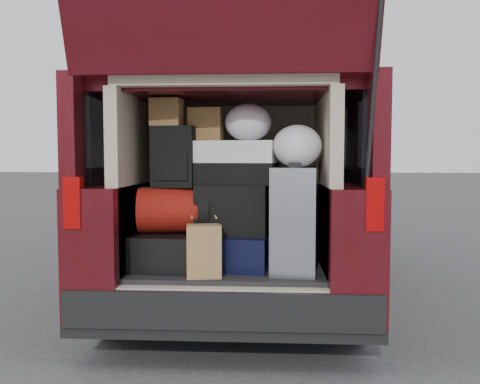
% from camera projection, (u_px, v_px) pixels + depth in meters
% --- Properties ---
extents(ground, '(80.00, 80.00, 0.00)m').
position_uv_depth(ground, '(226.00, 355.00, 3.28)').
color(ground, '#323335').
rests_on(ground, ground).
extents(minivan, '(1.90, 5.35, 2.77)m').
position_uv_depth(minivan, '(242.00, 195.00, 5.07)').
color(minivan, black).
rests_on(minivan, ground).
extents(load_floor, '(1.24, 1.05, 0.55)m').
position_uv_depth(load_floor, '(230.00, 302.00, 3.54)').
color(load_floor, black).
rests_on(load_floor, ground).
extents(black_hardshell, '(0.47, 0.61, 0.23)m').
position_uv_depth(black_hardshell, '(170.00, 249.00, 3.41)').
color(black_hardshell, black).
rests_on(black_hardshell, load_floor).
extents(navy_hardshell, '(0.48, 0.56, 0.22)m').
position_uv_depth(navy_hardshell, '(240.00, 250.00, 3.40)').
color(navy_hardshell, black).
rests_on(navy_hardshell, load_floor).
extents(silver_roller, '(0.34, 0.48, 0.67)m').
position_uv_depth(silver_roller, '(295.00, 220.00, 3.25)').
color(silver_roller, silver).
rests_on(silver_roller, load_floor).
extents(kraft_bag, '(0.23, 0.16, 0.32)m').
position_uv_depth(kraft_bag, '(204.00, 251.00, 3.09)').
color(kraft_bag, '#A17F48').
rests_on(kraft_bag, load_floor).
extents(red_duffel, '(0.49, 0.35, 0.30)m').
position_uv_depth(red_duffel, '(174.00, 210.00, 3.38)').
color(red_duffel, maroon).
rests_on(red_duffel, black_hardshell).
extents(black_soft_case, '(0.47, 0.29, 0.33)m').
position_uv_depth(black_soft_case, '(231.00, 210.00, 3.36)').
color(black_soft_case, black).
rests_on(black_soft_case, navy_hardshell).
extents(backpack, '(0.30, 0.20, 0.40)m').
position_uv_depth(backpack, '(174.00, 157.00, 3.37)').
color(backpack, black).
rests_on(backpack, red_duffel).
extents(twotone_duffel, '(0.69, 0.43, 0.29)m').
position_uv_depth(twotone_duffel, '(228.00, 163.00, 3.42)').
color(twotone_duffel, silver).
rests_on(twotone_duffel, black_soft_case).
extents(grocery_sack_lower, '(0.21, 0.18, 0.18)m').
position_uv_depth(grocery_sack_lower, '(167.00, 113.00, 3.35)').
color(grocery_sack_lower, brown).
rests_on(grocery_sack_lower, backpack).
extents(grocery_sack_upper, '(0.24, 0.20, 0.22)m').
position_uv_depth(grocery_sack_upper, '(206.00, 125.00, 3.44)').
color(grocery_sack_upper, brown).
rests_on(grocery_sack_upper, twotone_duffel).
extents(plastic_bag_center, '(0.34, 0.33, 0.25)m').
position_uv_depth(plastic_bag_center, '(248.00, 122.00, 3.39)').
color(plastic_bag_center, white).
rests_on(plastic_bag_center, twotone_duffel).
extents(plastic_bag_right, '(0.36, 0.35, 0.27)m').
position_uv_depth(plastic_bag_right, '(297.00, 146.00, 3.23)').
color(plastic_bag_right, white).
rests_on(plastic_bag_right, silver_roller).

